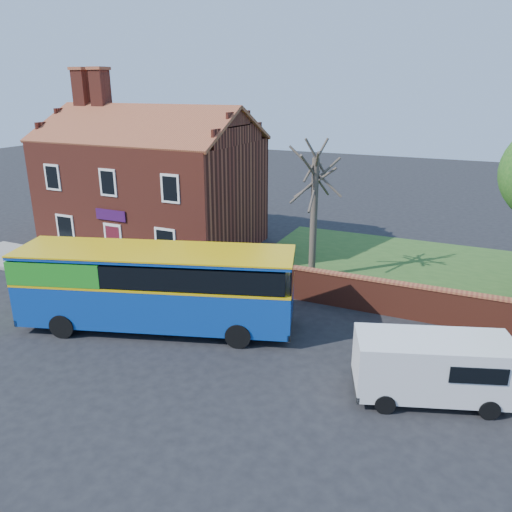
% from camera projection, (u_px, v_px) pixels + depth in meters
% --- Properties ---
extents(ground, '(120.00, 120.00, 0.00)m').
position_uv_depth(ground, '(133.00, 347.00, 19.26)').
color(ground, black).
rests_on(ground, ground).
extents(pavement, '(18.00, 3.50, 0.12)m').
position_uv_depth(pavement, '(95.00, 271.00, 26.93)').
color(pavement, gray).
rests_on(pavement, ground).
extents(kerb, '(18.00, 0.15, 0.14)m').
position_uv_depth(kerb, '(71.00, 282.00, 25.42)').
color(kerb, slate).
rests_on(kerb, ground).
extents(grass_strip, '(26.00, 12.00, 0.04)m').
position_uv_depth(grass_strip, '(501.00, 284.00, 25.35)').
color(grass_strip, '#426B28').
rests_on(grass_strip, ground).
extents(shop_building, '(12.30, 8.13, 10.50)m').
position_uv_depth(shop_building, '(153.00, 191.00, 30.80)').
color(shop_building, maroon).
rests_on(shop_building, ground).
extents(boundary_wall, '(22.00, 0.38, 1.60)m').
position_uv_depth(boundary_wall, '(506.00, 317.00, 19.93)').
color(boundary_wall, maroon).
rests_on(boundary_wall, ground).
extents(bus, '(11.44, 6.08, 3.38)m').
position_uv_depth(bus, '(148.00, 284.00, 20.29)').
color(bus, '#0E3C9A').
rests_on(bus, ground).
extents(van_near, '(5.20, 3.41, 2.12)m').
position_uv_depth(van_near, '(433.00, 366.00, 15.74)').
color(van_near, white).
rests_on(van_near, ground).
extents(bare_tree, '(2.56, 3.05, 6.82)m').
position_uv_depth(bare_tree, '(314.00, 213.00, 25.14)').
color(bare_tree, '#4C4238').
rests_on(bare_tree, ground).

